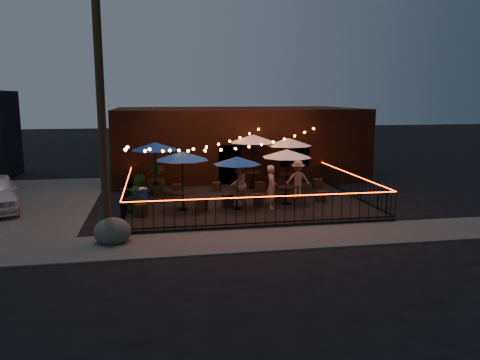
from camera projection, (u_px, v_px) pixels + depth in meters
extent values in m
plane|color=black|center=(254.00, 215.00, 18.66)|extent=(110.00, 110.00, 0.00)
cube|color=black|center=(244.00, 202.00, 20.58)|extent=(10.00, 8.00, 0.15)
cube|color=#413F3C|center=(274.00, 239.00, 15.51)|extent=(18.00, 2.50, 0.05)
cube|color=#3A1C0F|center=(236.00, 142.00, 28.17)|extent=(14.00, 8.00, 4.00)
cube|color=black|center=(230.00, 166.00, 24.39)|extent=(1.20, 0.24, 2.20)
cube|color=black|center=(294.00, 155.00, 24.92)|extent=(1.60, 0.24, 1.20)
cylinder|color=#342515|center=(102.00, 118.00, 14.49)|extent=(0.26, 0.26, 8.00)
cube|color=black|center=(265.00, 223.00, 16.68)|extent=(10.00, 0.04, 0.04)
cube|color=black|center=(266.00, 198.00, 16.52)|extent=(10.00, 0.04, 0.04)
cube|color=red|center=(266.00, 197.00, 16.52)|extent=(10.00, 0.03, 0.02)
cube|color=black|center=(128.00, 204.00, 19.68)|extent=(0.04, 8.00, 0.04)
cube|color=black|center=(127.00, 182.00, 19.52)|extent=(0.04, 8.00, 0.04)
cube|color=red|center=(127.00, 181.00, 19.51)|extent=(0.03, 8.00, 0.02)
cube|color=black|center=(351.00, 195.00, 21.44)|extent=(0.04, 8.00, 0.04)
cube|color=black|center=(352.00, 175.00, 21.28)|extent=(0.04, 8.00, 0.04)
cube|color=red|center=(352.00, 174.00, 21.27)|extent=(0.03, 8.00, 0.02)
cylinder|color=black|center=(183.00, 209.00, 18.92)|extent=(0.43, 0.43, 0.03)
cylinder|color=black|center=(183.00, 201.00, 18.86)|extent=(0.06, 0.06, 0.71)
cylinder|color=black|center=(183.00, 192.00, 18.80)|extent=(0.78, 0.78, 0.04)
cylinder|color=black|center=(182.00, 181.00, 18.72)|extent=(0.04, 0.04, 2.35)
cone|color=navy|center=(182.00, 156.00, 18.54)|extent=(2.81, 2.81, 0.34)
cylinder|color=black|center=(157.00, 195.00, 21.75)|extent=(0.45, 0.45, 0.03)
cylinder|color=black|center=(156.00, 187.00, 21.68)|extent=(0.06, 0.06, 0.73)
cylinder|color=black|center=(156.00, 179.00, 21.62)|extent=(0.81, 0.81, 0.04)
cylinder|color=black|center=(156.00, 169.00, 21.53)|extent=(0.04, 0.04, 2.44)
cone|color=navy|center=(155.00, 146.00, 21.35)|extent=(2.75, 2.75, 0.36)
cylinder|color=black|center=(237.00, 209.00, 19.06)|extent=(0.39, 0.39, 0.03)
cylinder|color=black|center=(237.00, 201.00, 19.00)|extent=(0.05, 0.05, 0.64)
cylinder|color=black|center=(237.00, 193.00, 18.95)|extent=(0.71, 0.71, 0.04)
cylinder|color=black|center=(237.00, 183.00, 18.87)|extent=(0.04, 0.04, 2.13)
cone|color=navy|center=(237.00, 160.00, 18.71)|extent=(2.44, 2.44, 0.31)
cylinder|color=black|center=(253.00, 188.00, 23.45)|extent=(0.49, 0.49, 0.03)
cylinder|color=black|center=(253.00, 180.00, 23.39)|extent=(0.07, 0.07, 0.79)
cylinder|color=black|center=(253.00, 172.00, 23.31)|extent=(0.88, 0.88, 0.04)
cylinder|color=black|center=(253.00, 162.00, 23.22)|extent=(0.05, 0.05, 2.65)
cone|color=silver|center=(253.00, 139.00, 23.02)|extent=(3.19, 3.19, 0.39)
cylinder|color=black|center=(286.00, 203.00, 20.04)|extent=(0.42, 0.42, 0.03)
cylinder|color=black|center=(286.00, 195.00, 19.98)|extent=(0.06, 0.06, 0.69)
cylinder|color=black|center=(286.00, 187.00, 19.92)|extent=(0.77, 0.77, 0.04)
cylinder|color=black|center=(286.00, 177.00, 19.84)|extent=(0.04, 0.04, 2.31)
cone|color=silver|center=(287.00, 153.00, 19.67)|extent=(2.58, 2.58, 0.34)
cylinder|color=black|center=(288.00, 189.00, 23.16)|extent=(0.46, 0.46, 0.03)
cylinder|color=black|center=(288.00, 181.00, 23.09)|extent=(0.06, 0.06, 0.75)
cylinder|color=black|center=(288.00, 174.00, 23.02)|extent=(0.84, 0.84, 0.04)
cylinder|color=black|center=(288.00, 164.00, 22.94)|extent=(0.05, 0.05, 2.51)
cone|color=silver|center=(288.00, 142.00, 22.75)|extent=(2.77, 2.77, 0.37)
cube|color=black|center=(141.00, 210.00, 17.83)|extent=(0.52, 0.52, 0.48)
cube|color=black|center=(202.00, 205.00, 18.75)|extent=(0.49, 0.49, 0.46)
cube|color=black|center=(158.00, 191.00, 21.54)|extent=(0.47, 0.47, 0.50)
cube|color=black|center=(177.00, 189.00, 21.79)|extent=(0.49, 0.49, 0.50)
cube|color=black|center=(228.00, 200.00, 19.53)|extent=(0.46, 0.46, 0.50)
cube|color=black|center=(258.00, 200.00, 19.65)|extent=(0.47, 0.47, 0.49)
cube|color=black|center=(217.00, 187.00, 22.62)|extent=(0.47, 0.47, 0.44)
cube|color=black|center=(260.00, 187.00, 22.49)|extent=(0.45, 0.45, 0.49)
cube|color=black|center=(280.00, 198.00, 20.14)|extent=(0.42, 0.42, 0.43)
cube|color=black|center=(321.00, 196.00, 20.39)|extent=(0.41, 0.41, 0.47)
cube|color=black|center=(281.00, 183.00, 23.45)|extent=(0.42, 0.42, 0.47)
cube|color=black|center=(317.00, 184.00, 23.15)|extent=(0.46, 0.46, 0.50)
imported|color=#D6A990|center=(272.00, 187.00, 19.03)|extent=(0.52, 0.71, 1.79)
imported|color=#E3A995|center=(238.00, 184.00, 19.51)|extent=(1.01, 1.10, 1.84)
imported|color=tan|center=(298.00, 180.00, 20.96)|extent=(1.18, 0.79, 1.70)
imported|color=#193D0E|center=(136.00, 195.00, 18.57)|extent=(1.23, 1.08, 1.30)
imported|color=#113512|center=(138.00, 188.00, 20.09)|extent=(0.75, 0.62, 1.28)
imported|color=#10340F|center=(156.00, 179.00, 22.04)|extent=(1.02, 1.02, 1.41)
cube|color=#223BBB|center=(140.00, 198.00, 19.55)|extent=(0.64, 0.55, 0.71)
cube|color=silver|center=(139.00, 189.00, 19.48)|extent=(0.68, 0.60, 0.04)
ellipsoid|color=#3F3F3A|center=(112.00, 232.00, 14.98)|extent=(1.20, 1.08, 0.80)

